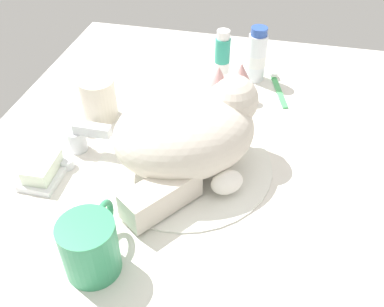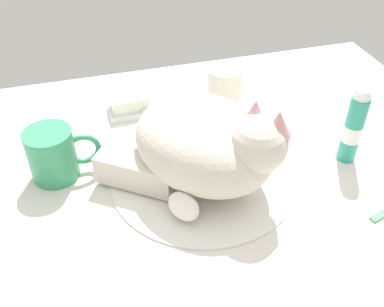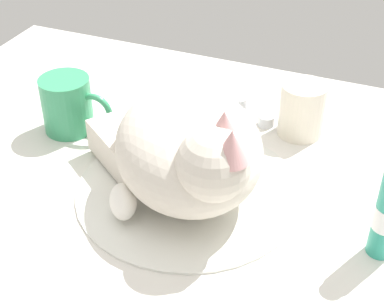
{
  "view_description": "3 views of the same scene",
  "coord_description": "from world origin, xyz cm",
  "px_view_note": "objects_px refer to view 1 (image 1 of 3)",
  "views": [
    {
      "loc": [
        -57.62,
        -14.53,
        54.17
      ],
      "look_at": [
        -2.05,
        -1.84,
        4.96
      ],
      "focal_mm": 40.6,
      "sensor_mm": 36.0,
      "label": 1
    },
    {
      "loc": [
        -17.67,
        -55.24,
        52.27
      ],
      "look_at": [
        -1.69,
        0.98,
        5.02
      ],
      "focal_mm": 41.72,
      "sensor_mm": 36.0,
      "label": 2
    },
    {
      "loc": [
        24.94,
        -59.69,
        52.91
      ],
      "look_at": [
        0.66,
        -0.39,
        7.05
      ],
      "focal_mm": 54.53,
      "sensor_mm": 36.0,
      "label": 3
    }
  ],
  "objects_px": {
    "rinse_cup": "(99,99)",
    "coffee_mug": "(91,246)",
    "toothpaste_bottle": "(222,64)",
    "cat": "(190,131)",
    "mouthwash_bottle": "(257,56)",
    "soap_bar": "(42,167)",
    "toothbrush": "(278,87)",
    "faucet": "(81,139)"
  },
  "relations": [
    {
      "from": "rinse_cup",
      "to": "coffee_mug",
      "type": "bearing_deg",
      "value": -159.52
    },
    {
      "from": "rinse_cup",
      "to": "toothpaste_bottle",
      "type": "distance_m",
      "value": 0.28
    },
    {
      "from": "toothpaste_bottle",
      "to": "coffee_mug",
      "type": "bearing_deg",
      "value": 169.24
    },
    {
      "from": "cat",
      "to": "mouthwash_bottle",
      "type": "height_order",
      "value": "cat"
    },
    {
      "from": "toothpaste_bottle",
      "to": "soap_bar",
      "type": "bearing_deg",
      "value": 144.14
    },
    {
      "from": "cat",
      "to": "coffee_mug",
      "type": "height_order",
      "value": "cat"
    },
    {
      "from": "rinse_cup",
      "to": "mouthwash_bottle",
      "type": "bearing_deg",
      "value": -52.78
    },
    {
      "from": "mouthwash_bottle",
      "to": "toothbrush",
      "type": "bearing_deg",
      "value": -120.12
    },
    {
      "from": "cat",
      "to": "rinse_cup",
      "type": "bearing_deg",
      "value": 63.79
    },
    {
      "from": "coffee_mug",
      "to": "faucet",
      "type": "bearing_deg",
      "value": 27.29
    },
    {
      "from": "faucet",
      "to": "rinse_cup",
      "type": "bearing_deg",
      "value": 3.44
    },
    {
      "from": "rinse_cup",
      "to": "toothbrush",
      "type": "bearing_deg",
      "value": -61.62
    },
    {
      "from": "rinse_cup",
      "to": "toothpaste_bottle",
      "type": "height_order",
      "value": "toothpaste_bottle"
    },
    {
      "from": "soap_bar",
      "to": "toothbrush",
      "type": "bearing_deg",
      "value": -44.64
    },
    {
      "from": "cat",
      "to": "coffee_mug",
      "type": "bearing_deg",
      "value": 160.57
    },
    {
      "from": "toothpaste_bottle",
      "to": "rinse_cup",
      "type": "bearing_deg",
      "value": 124.71
    },
    {
      "from": "rinse_cup",
      "to": "toothbrush",
      "type": "xyz_separation_m",
      "value": [
        0.19,
        -0.36,
        -0.04
      ]
    },
    {
      "from": "coffee_mug",
      "to": "soap_bar",
      "type": "bearing_deg",
      "value": 45.99
    },
    {
      "from": "mouthwash_bottle",
      "to": "cat",
      "type": "bearing_deg",
      "value": 166.49
    },
    {
      "from": "faucet",
      "to": "mouthwash_bottle",
      "type": "distance_m",
      "value": 0.45
    },
    {
      "from": "soap_bar",
      "to": "mouthwash_bottle",
      "type": "xyz_separation_m",
      "value": [
        0.42,
        -0.33,
        0.03
      ]
    },
    {
      "from": "faucet",
      "to": "rinse_cup",
      "type": "height_order",
      "value": "rinse_cup"
    },
    {
      "from": "cat",
      "to": "soap_bar",
      "type": "relative_size",
      "value": 4.44
    },
    {
      "from": "toothbrush",
      "to": "toothpaste_bottle",
      "type": "bearing_deg",
      "value": 104.99
    },
    {
      "from": "soap_bar",
      "to": "toothpaste_bottle",
      "type": "height_order",
      "value": "toothpaste_bottle"
    },
    {
      "from": "soap_bar",
      "to": "rinse_cup",
      "type": "bearing_deg",
      "value": -8.26
    },
    {
      "from": "cat",
      "to": "soap_bar",
      "type": "bearing_deg",
      "value": 110.08
    },
    {
      "from": "soap_bar",
      "to": "toothbrush",
      "type": "xyz_separation_m",
      "value": [
        0.39,
        -0.38,
        -0.02
      ]
    },
    {
      "from": "mouthwash_bottle",
      "to": "toothbrush",
      "type": "height_order",
      "value": "mouthwash_bottle"
    },
    {
      "from": "faucet",
      "to": "soap_bar",
      "type": "distance_m",
      "value": 0.09
    },
    {
      "from": "rinse_cup",
      "to": "mouthwash_bottle",
      "type": "distance_m",
      "value": 0.37
    },
    {
      "from": "faucet",
      "to": "toothbrush",
      "type": "height_order",
      "value": "faucet"
    },
    {
      "from": "toothpaste_bottle",
      "to": "mouthwash_bottle",
      "type": "height_order",
      "value": "toothpaste_bottle"
    },
    {
      "from": "toothbrush",
      "to": "soap_bar",
      "type": "bearing_deg",
      "value": 135.36
    },
    {
      "from": "faucet",
      "to": "mouthwash_bottle",
      "type": "relative_size",
      "value": 1.03
    },
    {
      "from": "mouthwash_bottle",
      "to": "faucet",
      "type": "bearing_deg",
      "value": 139.09
    },
    {
      "from": "coffee_mug",
      "to": "rinse_cup",
      "type": "relative_size",
      "value": 1.4
    },
    {
      "from": "cat",
      "to": "toothbrush",
      "type": "distance_m",
      "value": 0.34
    },
    {
      "from": "rinse_cup",
      "to": "soap_bar",
      "type": "relative_size",
      "value": 1.18
    },
    {
      "from": "cat",
      "to": "coffee_mug",
      "type": "distance_m",
      "value": 0.26
    },
    {
      "from": "faucet",
      "to": "cat",
      "type": "bearing_deg",
      "value": -89.25
    },
    {
      "from": "faucet",
      "to": "mouthwash_bottle",
      "type": "xyz_separation_m",
      "value": [
        0.34,
        -0.29,
        0.03
      ]
    }
  ]
}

